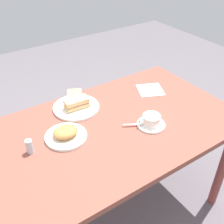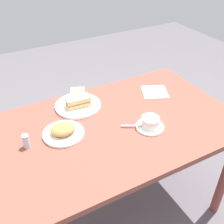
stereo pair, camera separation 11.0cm
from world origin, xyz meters
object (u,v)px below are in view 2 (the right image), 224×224
object	(u,v)px
coffee_cup	(150,122)
napkin	(155,92)
spoon	(134,126)
sandwich_back	(78,96)
coffee_saucer	(150,127)
side_plate	(64,134)
sandwich_plate	(78,106)
sandwich_front	(78,101)
dining_table	(109,138)
salt_shaker	(26,141)

from	to	relation	value
coffee_cup	napkin	xyz separation A→B (m)	(-0.23, -0.27, -0.04)
spoon	napkin	bearing A→B (deg)	-141.92
sandwich_back	coffee_saucer	size ratio (longest dim) A/B	0.95
sandwich_back	spoon	distance (m)	0.39
coffee_saucer	coffee_cup	size ratio (longest dim) A/B	1.28
sandwich_back	coffee_cup	xyz separation A→B (m)	(-0.23, 0.40, -0.00)
sandwich_back	side_plate	bearing A→B (deg)	53.69
sandwich_plate	spoon	xyz separation A→B (m)	(-0.18, 0.31, 0.01)
sandwich_front	napkin	xyz separation A→B (m)	(-0.48, 0.07, -0.04)
sandwich_plate	sandwich_back	bearing A→B (deg)	-112.55
dining_table	sandwich_plate	bearing A→B (deg)	-73.53
sandwich_plate	sandwich_front	xyz separation A→B (m)	(0.00, 0.01, 0.03)
spoon	napkin	size ratio (longest dim) A/B	0.61
coffee_saucer	napkin	world-z (taller)	coffee_saucer
napkin	sandwich_plate	bearing A→B (deg)	-9.38
coffee_cup	spoon	xyz separation A→B (m)	(0.07, -0.04, -0.03)
spoon	side_plate	bearing A→B (deg)	-19.15
salt_shaker	sandwich_front	bearing A→B (deg)	-151.13
spoon	salt_shaker	world-z (taller)	salt_shaker
dining_table	napkin	xyz separation A→B (m)	(-0.41, -0.16, 0.08)
dining_table	sandwich_front	size ratio (longest dim) A/B	9.85
sandwich_back	salt_shaker	size ratio (longest dim) A/B	1.97
side_plate	coffee_cup	bearing A→B (deg)	159.00
side_plate	dining_table	bearing A→B (deg)	168.71
dining_table	napkin	world-z (taller)	napkin
sandwich_front	side_plate	size ratio (longest dim) A/B	0.67
spoon	salt_shaker	bearing A→B (deg)	-12.50
coffee_saucer	napkin	bearing A→B (deg)	-129.82
dining_table	coffee_cup	bearing A→B (deg)	148.05
salt_shaker	side_plate	bearing A→B (deg)	-179.22
sandwich_plate	sandwich_front	size ratio (longest dim) A/B	1.88
sandwich_plate	spoon	distance (m)	0.36
sandwich_plate	coffee_cup	world-z (taller)	coffee_cup
sandwich_plate	sandwich_back	xyz separation A→B (m)	(-0.02, -0.05, 0.03)
coffee_saucer	salt_shaker	world-z (taller)	salt_shaker
sandwich_back	coffee_cup	world-z (taller)	sandwich_back
sandwich_plate	spoon	size ratio (longest dim) A/B	2.83
dining_table	salt_shaker	world-z (taller)	salt_shaker
dining_table	coffee_cup	size ratio (longest dim) A/B	11.93
sandwich_front	napkin	distance (m)	0.48
sandwich_front	spoon	world-z (taller)	sandwich_front
sandwich_back	salt_shaker	bearing A→B (deg)	34.30
sandwich_front	spoon	distance (m)	0.35
sandwich_front	sandwich_plate	bearing A→B (deg)	-93.39
coffee_cup	salt_shaker	bearing A→B (deg)	-14.68
sandwich_back	spoon	world-z (taller)	sandwich_back
spoon	coffee_saucer	bearing A→B (deg)	150.84
sandwich_front	spoon	size ratio (longest dim) A/B	1.51
salt_shaker	napkin	bearing A→B (deg)	-171.67
dining_table	coffee_saucer	xyz separation A→B (m)	(-0.18, 0.11, 0.09)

